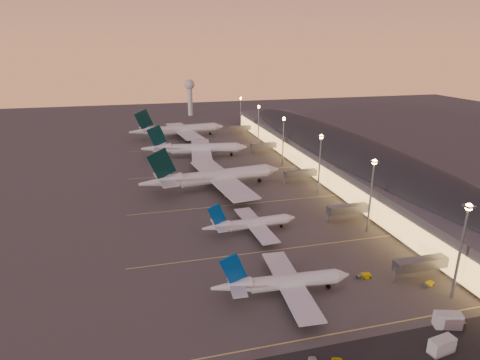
% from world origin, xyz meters
% --- Properties ---
extents(ground, '(700.00, 700.00, 0.00)m').
position_xyz_m(ground, '(0.00, 0.00, 0.00)').
color(ground, '#3E3C39').
extents(airliner_narrow_south, '(36.98, 33.05, 13.22)m').
position_xyz_m(airliner_narrow_south, '(-5.42, -27.69, 3.42)').
color(airliner_narrow_south, silver).
rests_on(airliner_narrow_south, ground).
extents(airliner_narrow_north, '(33.81, 30.24, 12.08)m').
position_xyz_m(airliner_narrow_north, '(-3.50, 9.50, 3.12)').
color(airliner_narrow_north, silver).
rests_on(airliner_narrow_north, ground).
extents(airliner_wide_near, '(65.67, 60.39, 21.03)m').
position_xyz_m(airliner_wide_near, '(-7.31, 56.32, 5.41)').
color(airliner_wide_near, silver).
rests_on(airliner_wide_near, ground).
extents(airliner_wide_mid, '(60.64, 55.70, 19.41)m').
position_xyz_m(airliner_wide_mid, '(-7.46, 112.28, 5.00)').
color(airliner_wide_mid, silver).
rests_on(airliner_wide_mid, ground).
extents(airliner_wide_far, '(66.97, 61.61, 21.45)m').
position_xyz_m(airliner_wide_far, '(-11.11, 166.70, 5.52)').
color(airliner_wide_far, silver).
rests_on(airliner_wide_far, ground).
extents(terminal_building, '(56.35, 255.00, 17.46)m').
position_xyz_m(terminal_building, '(61.84, 72.47, 8.78)').
color(terminal_building, '#4A494E').
rests_on(terminal_building, ground).
extents(light_masts, '(2.20, 217.20, 25.90)m').
position_xyz_m(light_masts, '(36.00, 65.00, 17.55)').
color(light_masts, slate).
rests_on(light_masts, ground).
extents(radar_tower, '(9.00, 9.00, 32.50)m').
position_xyz_m(radar_tower, '(10.00, 260.00, 21.87)').
color(radar_tower, silver).
rests_on(radar_tower, ground).
extents(lane_markings, '(90.00, 180.36, 0.00)m').
position_xyz_m(lane_markings, '(0.00, 40.00, 0.01)').
color(lane_markings, '#D8C659').
rests_on(lane_markings, ground).
extents(baggage_tug_a, '(3.92, 1.90, 1.14)m').
position_xyz_m(baggage_tug_a, '(19.34, -26.08, 0.52)').
color(baggage_tug_a, '#D9BE02').
rests_on(baggage_tug_a, ground).
extents(baggage_tug_b, '(3.49, 2.26, 0.97)m').
position_xyz_m(baggage_tug_b, '(33.97, -33.99, 0.44)').
color(baggage_tug_b, '#D9BE02').
rests_on(baggage_tug_b, ground).
extents(catering_truck_a, '(6.45, 3.25, 3.47)m').
position_xyz_m(catering_truck_a, '(19.95, -55.72, 1.62)').
color(catering_truck_a, silver).
rests_on(catering_truck_a, ground).
extents(catering_truck_b, '(6.91, 4.28, 3.64)m').
position_xyz_m(catering_truck_b, '(27.03, -49.33, 1.70)').
color(catering_truck_b, silver).
rests_on(catering_truck_b, ground).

